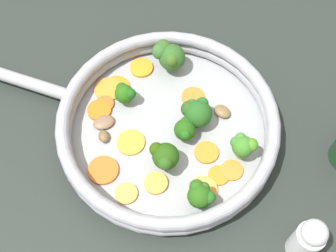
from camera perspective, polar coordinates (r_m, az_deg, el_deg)
The scene contains 31 objects.
ground_plane at distance 0.75m, azimuth 0.00°, elevation -0.99°, with size 4.00×4.00×0.00m, color #222824.
skillet at distance 0.74m, azimuth 0.00°, elevation -0.77°, with size 0.32×0.32×0.01m, color #939699.
skillet_rim_wall at distance 0.72m, azimuth 0.00°, elevation 0.22°, with size 0.34×0.34×0.04m.
skillet_handle at distance 0.82m, azimuth -18.18°, elevation 5.54°, with size 0.02×0.02×0.22m, color #999B9E.
skillet_rivet_left at distance 0.79m, azimuth -9.04°, elevation 5.57°, with size 0.01×0.01×0.01m, color gray.
skillet_rivet_right at distance 0.75m, azimuth -11.85°, elevation 0.15°, with size 0.01×0.01×0.01m, color #98969B.
carrot_slice_0 at distance 0.78m, azimuth -6.26°, elevation 4.76°, with size 0.04×0.04×0.00m, color orange.
carrot_slice_1 at distance 0.71m, azimuth 6.19°, elevation -6.00°, with size 0.03×0.03×0.00m, color orange.
carrot_slice_2 at distance 0.71m, azimuth 7.78°, elevation -5.36°, with size 0.03×0.03×0.00m, color orange.
carrot_slice_3 at distance 0.77m, azimuth 3.10°, elevation 3.56°, with size 0.04×0.04×0.00m, color orange.
carrot_slice_4 at distance 0.78m, azimuth -7.32°, elevation 4.45°, with size 0.05×0.05×0.00m, color orange.
carrot_slice_5 at distance 0.76m, azimuth -8.38°, elevation 1.91°, with size 0.04×0.04×0.01m, color orange.
carrot_slice_6 at distance 0.70m, azimuth -1.50°, elevation -6.97°, with size 0.04×0.04×0.01m, color #F39D3E.
carrot_slice_7 at distance 0.72m, azimuth 4.71°, elevation -3.23°, with size 0.04×0.04×0.00m, color orange.
carrot_slice_8 at distance 0.80m, azimuth -3.26°, elevation 7.10°, with size 0.04×0.04×0.01m, color orange.
carrot_slice_9 at distance 0.73m, azimuth -4.58°, elevation -2.00°, with size 0.04×0.04×0.00m, color orange.
carrot_slice_10 at distance 0.77m, azimuth -7.69°, elevation 2.71°, with size 0.03×0.03×0.01m, color #DD5C23.
carrot_slice_11 at distance 0.71m, azimuth -7.91°, elevation -5.36°, with size 0.05×0.05×0.01m, color orange.
carrot_slice_12 at distance 0.69m, azimuth -5.11°, elevation -8.19°, with size 0.03×0.03×0.00m, color #F99541.
carrot_slice_13 at distance 0.70m, azimuth 4.30°, elevation -7.75°, with size 0.04×0.04×0.00m, color orange.
broccoli_floret_0 at distance 0.68m, azimuth -0.51°, elevation -3.75°, with size 0.04×0.04×0.05m.
broccoli_floret_1 at distance 0.70m, azimuth 9.15°, elevation -2.38°, with size 0.04×0.04×0.05m.
broccoli_floret_2 at distance 0.77m, azimuth -0.09°, elevation 8.61°, with size 0.05×0.05×0.06m.
broccoli_floret_3 at distance 0.66m, azimuth 3.98°, elevation -8.33°, with size 0.04×0.04×0.05m.
broccoli_floret_4 at distance 0.72m, azimuth 3.52°, elevation 1.72°, with size 0.05×0.05×0.05m.
broccoli_floret_5 at distance 0.71m, azimuth 2.09°, elevation -0.42°, with size 0.03×0.04×0.04m.
broccoli_floret_6 at distance 0.75m, azimuth -5.30°, elevation 4.00°, with size 0.03×0.03×0.04m.
mushroom_piece_0 at distance 0.75m, azimuth 6.63°, elevation 1.77°, with size 0.03×0.02×0.01m, color brown.
mushroom_piece_1 at distance 0.75m, azimuth -7.83°, elevation 0.46°, with size 0.03×0.03×0.01m, color brown.
mushroom_piece_2 at distance 0.73m, azimuth -7.84°, elevation -1.26°, with size 0.02×0.02×0.01m, color brown.
salt_shaker at distance 0.66m, azimuth 16.68°, elevation -13.11°, with size 0.04×0.04×0.10m.
Camera 1 is at (0.02, -0.34, 0.66)m, focal length 50.00 mm.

